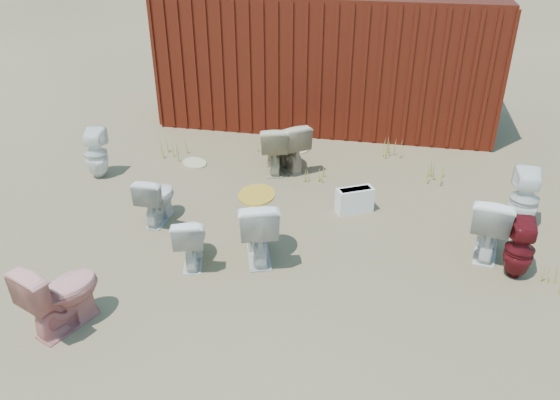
% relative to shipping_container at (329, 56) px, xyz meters
% --- Properties ---
extents(ground, '(100.00, 100.00, 0.00)m').
position_rel_shipping_container_xyz_m(ground, '(0.00, -5.20, -1.20)').
color(ground, brown).
rests_on(ground, ground).
extents(shipping_container, '(6.00, 2.40, 2.40)m').
position_rel_shipping_container_xyz_m(shipping_container, '(0.00, 0.00, 0.00)').
color(shipping_container, '#52140D').
rests_on(shipping_container, ground).
extents(toilet_front_a, '(0.40, 0.67, 0.68)m').
position_rel_shipping_container_xyz_m(toilet_front_a, '(-1.68, -4.49, -0.86)').
color(toilet_front_a, silver).
rests_on(toilet_front_a, ground).
extents(toilet_front_pink, '(0.70, 0.89, 0.80)m').
position_rel_shipping_container_xyz_m(toilet_front_pink, '(-1.77, -6.62, -0.80)').
color(toilet_front_pink, '#DA847E').
rests_on(toilet_front_pink, ground).
extents(toilet_front_c, '(0.53, 0.72, 0.66)m').
position_rel_shipping_container_xyz_m(toilet_front_c, '(-0.91, -5.33, -0.87)').
color(toilet_front_c, white).
rests_on(toilet_front_c, ground).
extents(toilet_front_maroon, '(0.34, 0.35, 0.72)m').
position_rel_shipping_container_xyz_m(toilet_front_maroon, '(2.79, -4.85, -0.84)').
color(toilet_front_maroon, '#5D1015').
rests_on(toilet_front_maroon, ground).
extents(toilet_front_e, '(0.59, 0.87, 0.81)m').
position_rel_shipping_container_xyz_m(toilet_front_e, '(2.52, -4.42, -0.79)').
color(toilet_front_e, white).
rests_on(toilet_front_e, ground).
extents(toilet_back_a, '(0.40, 0.41, 0.77)m').
position_rel_shipping_container_xyz_m(toilet_back_a, '(-3.12, -3.42, -0.81)').
color(toilet_back_a, white).
rests_on(toilet_back_a, ground).
extents(toilet_back_beige_left, '(0.82, 0.89, 0.79)m').
position_rel_shipping_container_xyz_m(toilet_back_beige_left, '(-0.28, -2.53, -0.80)').
color(toilet_back_beige_left, '#C5AE90').
rests_on(toilet_back_beige_left, ground).
extents(toilet_back_beige_right, '(0.61, 0.85, 0.78)m').
position_rel_shipping_container_xyz_m(toilet_back_beige_right, '(-0.50, -2.65, -0.81)').
color(toilet_back_beige_right, '#C6B891').
rests_on(toilet_back_beige_right, ground).
extents(toilet_back_yellowlid, '(0.69, 0.91, 0.83)m').
position_rel_shipping_container_xyz_m(toilet_back_yellowlid, '(-0.18, -5.05, -0.79)').
color(toilet_back_yellowlid, white).
rests_on(toilet_back_yellowlid, ground).
extents(toilet_back_e, '(0.38, 0.39, 0.81)m').
position_rel_shipping_container_xyz_m(toilet_back_e, '(3.03, -3.68, -0.79)').
color(toilet_back_e, white).
rests_on(toilet_back_e, ground).
extents(yellow_lid, '(0.42, 0.52, 0.02)m').
position_rel_shipping_container_xyz_m(yellow_lid, '(-0.18, -5.05, -0.36)').
color(yellow_lid, gold).
rests_on(yellow_lid, toilet_back_yellowlid).
extents(loose_tank, '(0.53, 0.42, 0.35)m').
position_rel_shipping_container_xyz_m(loose_tank, '(0.87, -3.73, -1.02)').
color(loose_tank, white).
rests_on(loose_tank, ground).
extents(loose_lid_near, '(0.39, 0.50, 0.02)m').
position_rel_shipping_container_xyz_m(loose_lid_near, '(-0.26, -1.74, -1.19)').
color(loose_lid_near, beige).
rests_on(loose_lid_near, ground).
extents(loose_lid_far, '(0.59, 0.58, 0.02)m').
position_rel_shipping_container_xyz_m(loose_lid_far, '(-1.83, -2.67, -1.19)').
color(loose_lid_far, beige).
rests_on(loose_lid_far, ground).
extents(weed_clump_a, '(0.36, 0.36, 0.32)m').
position_rel_shipping_container_xyz_m(weed_clump_a, '(-2.28, -2.48, -1.04)').
color(weed_clump_a, '#98973C').
rests_on(weed_clump_a, ground).
extents(weed_clump_b, '(0.32, 0.32, 0.24)m').
position_rel_shipping_container_xyz_m(weed_clump_b, '(0.20, -2.89, -1.08)').
color(weed_clump_b, '#98973C').
rests_on(weed_clump_b, ground).
extents(weed_clump_c, '(0.36, 0.36, 0.34)m').
position_rel_shipping_container_xyz_m(weed_clump_c, '(1.98, -2.53, -1.03)').
color(weed_clump_c, '#98973C').
rests_on(weed_clump_c, ground).
extents(weed_clump_d, '(0.30, 0.30, 0.29)m').
position_rel_shipping_container_xyz_m(weed_clump_d, '(-0.82, -1.82, -1.05)').
color(weed_clump_d, '#98973C').
rests_on(weed_clump_d, ground).
extents(weed_clump_e, '(0.34, 0.34, 0.31)m').
position_rel_shipping_container_xyz_m(weed_clump_e, '(1.34, -1.70, -1.04)').
color(weed_clump_e, '#98973C').
rests_on(weed_clump_e, ground).
extents(weed_clump_f, '(0.28, 0.28, 0.26)m').
position_rel_shipping_container_xyz_m(weed_clump_f, '(3.20, -5.05, -1.07)').
color(weed_clump_f, '#98973C').
rests_on(weed_clump_f, ground).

